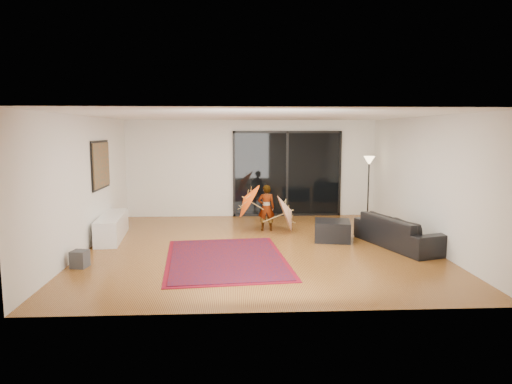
{
  "coord_description": "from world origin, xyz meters",
  "views": [
    {
      "loc": [
        -0.53,
        -9.29,
        2.39
      ],
      "look_at": [
        -0.04,
        0.38,
        1.1
      ],
      "focal_mm": 32.0,
      "sensor_mm": 36.0,
      "label": 1
    }
  ],
  "objects": [
    {
      "name": "ottoman",
      "position": [
        1.65,
        0.47,
        0.22
      ],
      "size": [
        0.89,
        0.89,
        0.44
      ],
      "primitive_type": "cube",
      "rotation": [
        0.0,
        0.0,
        -0.19
      ],
      "color": "black",
      "rests_on": "floor"
    },
    {
      "name": "persian_rug",
      "position": [
        -0.67,
        -0.91,
        0.01
      ],
      "size": [
        2.48,
        3.27,
        0.02
      ],
      "rotation": [
        0.0,
        0.0,
        0.09
      ],
      "color": "#5E0815",
      "rests_on": "floor"
    },
    {
      "name": "media_console",
      "position": [
        -3.25,
        0.89,
        0.27
      ],
      "size": [
        0.67,
        1.96,
        0.53
      ],
      "primitive_type": "cube",
      "rotation": [
        0.0,
        0.0,
        0.1
      ],
      "color": "white",
      "rests_on": "floor"
    },
    {
      "name": "wall_back",
      "position": [
        0.0,
        3.5,
        1.35
      ],
      "size": [
        7.0,
        0.0,
        7.0
      ],
      "primitive_type": "plane",
      "rotation": [
        1.57,
        0.0,
        0.0
      ],
      "color": "silver",
      "rests_on": "floor"
    },
    {
      "name": "parasol_orange",
      "position": [
        -0.28,
        1.51,
        0.73
      ],
      "size": [
        0.62,
        0.9,
        0.9
      ],
      "rotation": [
        0.0,
        -1.02,
        0.0
      ],
      "color": "#E1490B",
      "rests_on": "child"
    },
    {
      "name": "ceiling",
      "position": [
        0.0,
        0.0,
        2.7
      ],
      "size": [
        7.0,
        7.0,
        0.0
      ],
      "primitive_type": "plane",
      "rotation": [
        3.14,
        0.0,
        0.0
      ],
      "color": "white",
      "rests_on": "wall_back"
    },
    {
      "name": "child",
      "position": [
        0.27,
        1.56,
        0.56
      ],
      "size": [
        0.41,
        0.27,
        1.12
      ],
      "primitive_type": "imported",
      "rotation": [
        0.0,
        0.0,
        3.13
      ],
      "color": "#999999",
      "rests_on": "floor"
    },
    {
      "name": "painting",
      "position": [
        -3.46,
        1.0,
        1.65
      ],
      "size": [
        0.04,
        1.28,
        1.08
      ],
      "color": "black",
      "rests_on": "wall_left"
    },
    {
      "name": "wall_front",
      "position": [
        0.0,
        -3.5,
        1.35
      ],
      "size": [
        7.0,
        0.0,
        7.0
      ],
      "primitive_type": "plane",
      "rotation": [
        -1.57,
        0.0,
        0.0
      ],
      "color": "silver",
      "rests_on": "floor"
    },
    {
      "name": "wall_right",
      "position": [
        3.5,
        0.0,
        1.35
      ],
      "size": [
        0.0,
        7.0,
        7.0
      ],
      "primitive_type": "plane",
      "rotation": [
        1.57,
        0.0,
        -1.57
      ],
      "color": "silver",
      "rests_on": "floor"
    },
    {
      "name": "floor",
      "position": [
        0.0,
        0.0,
        0.0
      ],
      "size": [
        7.0,
        7.0,
        0.0
      ],
      "primitive_type": "plane",
      "color": "#976429",
      "rests_on": "ground"
    },
    {
      "name": "speaker",
      "position": [
        -3.25,
        -1.31,
        0.15
      ],
      "size": [
        0.31,
        0.31,
        0.3
      ],
      "primitive_type": "cube",
      "rotation": [
        0.0,
        0.0,
        -0.17
      ],
      "color": "#424244",
      "rests_on": "floor"
    },
    {
      "name": "parasol_white",
      "position": [
        0.87,
        1.41,
        0.5
      ],
      "size": [
        0.52,
        0.94,
        0.95
      ],
      "rotation": [
        0.0,
        1.2,
        0.0
      ],
      "color": "silver",
      "rests_on": "floor"
    },
    {
      "name": "floor_lamp",
      "position": [
        3.1,
        2.68,
        1.37
      ],
      "size": [
        0.3,
        0.3,
        1.73
      ],
      "color": "black",
      "rests_on": "floor"
    },
    {
      "name": "sofa",
      "position": [
        2.95,
        -0.13,
        0.32
      ],
      "size": [
        1.48,
        2.34,
        0.64
      ],
      "primitive_type": "imported",
      "rotation": [
        0.0,
        0.0,
        1.88
      ],
      "color": "black",
      "rests_on": "floor"
    },
    {
      "name": "sliding_door",
      "position": [
        1.0,
        3.47,
        1.2
      ],
      "size": [
        3.06,
        0.07,
        2.4
      ],
      "color": "black",
      "rests_on": "wall_back"
    },
    {
      "name": "wall_left",
      "position": [
        -3.5,
        0.0,
        1.35
      ],
      "size": [
        0.0,
        7.0,
        7.0
      ],
      "primitive_type": "plane",
      "rotation": [
        1.57,
        0.0,
        1.57
      ],
      "color": "silver",
      "rests_on": "floor"
    }
  ]
}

